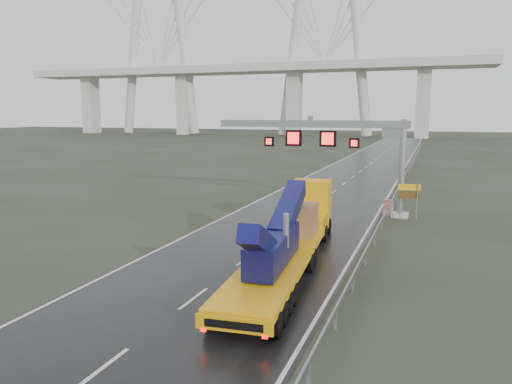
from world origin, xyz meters
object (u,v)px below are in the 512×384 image
at_px(sign_gantry, 337,140).
at_px(heavy_haul_truck, 293,230).
at_px(striped_barrier, 388,207).
at_px(exit_sign_pair, 409,195).

relative_size(sign_gantry, heavy_haul_truck, 0.84).
bearing_deg(sign_gantry, striped_barrier, 6.81).
distance_m(sign_gantry, striped_barrier, 6.38).
xyz_separation_m(heavy_haul_truck, striped_barrier, (3.63, 13.66, -1.02)).
height_order(heavy_haul_truck, exit_sign_pair, heavy_haul_truck).
height_order(exit_sign_pair, striped_barrier, exit_sign_pair).
height_order(sign_gantry, exit_sign_pair, sign_gantry).
bearing_deg(heavy_haul_truck, striped_barrier, 70.38).
distance_m(heavy_haul_truck, striped_barrier, 14.17).
bearing_deg(exit_sign_pair, sign_gantry, 162.13).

